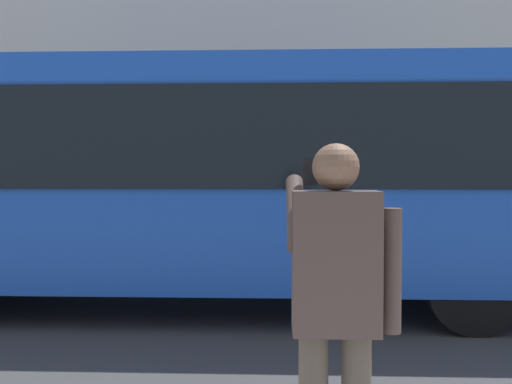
% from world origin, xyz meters
% --- Properties ---
extents(ground_plane, '(60.00, 60.00, 0.00)m').
position_xyz_m(ground_plane, '(0.00, 0.00, 0.00)').
color(ground_plane, '#38383A').
extents(building_facade_far, '(28.00, 1.55, 12.00)m').
position_xyz_m(building_facade_far, '(-0.02, -6.80, 5.99)').
color(building_facade_far, beige).
rests_on(building_facade_far, ground_plane).
extents(red_bus, '(9.05, 2.54, 3.08)m').
position_xyz_m(red_bus, '(1.30, 0.07, 1.68)').
color(red_bus, '#1947AD').
rests_on(red_bus, ground_plane).
extents(pedestrian_photographer, '(0.53, 0.52, 1.70)m').
position_xyz_m(pedestrian_photographer, '(0.08, 4.46, 1.14)').
color(pedestrian_photographer, '#4C4238').
rests_on(pedestrian_photographer, sidewalk_curb).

